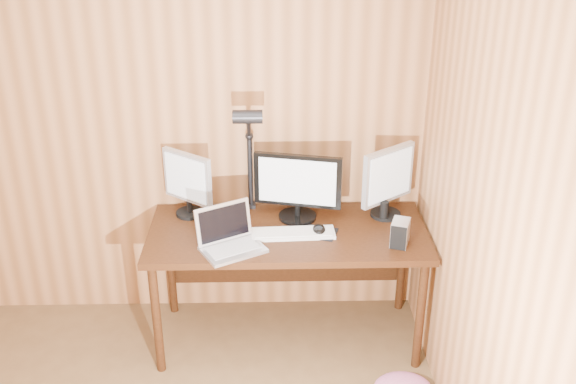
{
  "coord_description": "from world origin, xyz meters",
  "views": [
    {
      "loc": [
        0.85,
        -1.76,
        2.62
      ],
      "look_at": [
        0.93,
        1.58,
        1.02
      ],
      "focal_mm": 42.0,
      "sensor_mm": 36.0,
      "label": 1
    }
  ],
  "objects_px": {
    "hard_drive": "(400,233)",
    "desk": "(288,243)",
    "monitor_right": "(388,180)",
    "speaker": "(384,211)",
    "monitor_center": "(298,186)",
    "desk_lamp": "(249,144)",
    "keyboard": "(293,233)",
    "monitor_left": "(188,183)",
    "laptop": "(229,238)",
    "phone": "(243,243)",
    "mouse": "(319,229)"
  },
  "relations": [
    {
      "from": "hard_drive",
      "to": "desk",
      "type": "bearing_deg",
      "value": 177.18
    },
    {
      "from": "monitor_right",
      "to": "speaker",
      "type": "distance_m",
      "value": 0.18
    },
    {
      "from": "monitor_center",
      "to": "desk_lamp",
      "type": "relative_size",
      "value": 0.7
    },
    {
      "from": "monitor_right",
      "to": "keyboard",
      "type": "relative_size",
      "value": 0.91
    },
    {
      "from": "monitor_left",
      "to": "monitor_right",
      "type": "xyz_separation_m",
      "value": [
        1.17,
        -0.04,
        0.02
      ]
    },
    {
      "from": "desk_lamp",
      "to": "monitor_left",
      "type": "bearing_deg",
      "value": 178.36
    },
    {
      "from": "laptop",
      "to": "speaker",
      "type": "relative_size",
      "value": 3.38
    },
    {
      "from": "laptop",
      "to": "phone",
      "type": "height_order",
      "value": "laptop"
    },
    {
      "from": "monitor_center",
      "to": "monitor_right",
      "type": "xyz_separation_m",
      "value": [
        0.53,
        0.02,
        0.02
      ]
    },
    {
      "from": "mouse",
      "to": "phone",
      "type": "distance_m",
      "value": 0.44
    },
    {
      "from": "monitor_center",
      "to": "monitor_left",
      "type": "bearing_deg",
      "value": -172.39
    },
    {
      "from": "speaker",
      "to": "desk_lamp",
      "type": "bearing_deg",
      "value": 172.85
    },
    {
      "from": "monitor_right",
      "to": "speaker",
      "type": "bearing_deg",
      "value": -148.13
    },
    {
      "from": "monitor_center",
      "to": "hard_drive",
      "type": "distance_m",
      "value": 0.66
    },
    {
      "from": "laptop",
      "to": "hard_drive",
      "type": "xyz_separation_m",
      "value": [
        0.94,
        0.01,
        0.01
      ]
    },
    {
      "from": "monitor_right",
      "to": "desk",
      "type": "bearing_deg",
      "value": 152.6
    },
    {
      "from": "monitor_right",
      "to": "phone",
      "type": "xyz_separation_m",
      "value": [
        -0.84,
        -0.33,
        -0.23
      ]
    },
    {
      "from": "mouse",
      "to": "phone",
      "type": "xyz_separation_m",
      "value": [
        -0.43,
        -0.12,
        -0.02
      ]
    },
    {
      "from": "desk",
      "to": "monitor_right",
      "type": "bearing_deg",
      "value": 9.68
    },
    {
      "from": "monitor_center",
      "to": "phone",
      "type": "distance_m",
      "value": 0.48
    },
    {
      "from": "laptop",
      "to": "phone",
      "type": "bearing_deg",
      "value": -8.37
    },
    {
      "from": "desk",
      "to": "keyboard",
      "type": "relative_size",
      "value": 3.35
    },
    {
      "from": "hard_drive",
      "to": "desk_lamp",
      "type": "distance_m",
      "value": 0.99
    },
    {
      "from": "laptop",
      "to": "phone",
      "type": "xyz_separation_m",
      "value": [
        0.08,
        0.03,
        -0.05
      ]
    },
    {
      "from": "laptop",
      "to": "speaker",
      "type": "xyz_separation_m",
      "value": [
        0.89,
        0.3,
        0.0
      ]
    },
    {
      "from": "mouse",
      "to": "desk_lamp",
      "type": "bearing_deg",
      "value": 160.0
    },
    {
      "from": "mouse",
      "to": "desk_lamp",
      "type": "distance_m",
      "value": 0.63
    },
    {
      "from": "desk_lamp",
      "to": "speaker",
      "type": "bearing_deg",
      "value": -9.62
    },
    {
      "from": "monitor_center",
      "to": "desk_lamp",
      "type": "distance_m",
      "value": 0.37
    },
    {
      "from": "desk_lamp",
      "to": "monitor_center",
      "type": "bearing_deg",
      "value": -15.23
    },
    {
      "from": "monitor_center",
      "to": "speaker",
      "type": "xyz_separation_m",
      "value": [
        0.51,
        -0.04,
        -0.15
      ]
    },
    {
      "from": "monitor_right",
      "to": "desk_lamp",
      "type": "distance_m",
      "value": 0.84
    },
    {
      "from": "desk",
      "to": "monitor_center",
      "type": "height_order",
      "value": "monitor_center"
    },
    {
      "from": "phone",
      "to": "desk",
      "type": "bearing_deg",
      "value": 46.49
    },
    {
      "from": "phone",
      "to": "speaker",
      "type": "bearing_deg",
      "value": 22.75
    },
    {
      "from": "monitor_right",
      "to": "mouse",
      "type": "xyz_separation_m",
      "value": [
        -0.41,
        -0.2,
        -0.21
      ]
    },
    {
      "from": "monitor_center",
      "to": "speaker",
      "type": "height_order",
      "value": "monitor_center"
    },
    {
      "from": "hard_drive",
      "to": "phone",
      "type": "height_order",
      "value": "hard_drive"
    },
    {
      "from": "keyboard",
      "to": "hard_drive",
      "type": "distance_m",
      "value": 0.6
    },
    {
      "from": "desk",
      "to": "hard_drive",
      "type": "height_order",
      "value": "hard_drive"
    },
    {
      "from": "monitor_left",
      "to": "mouse",
      "type": "distance_m",
      "value": 0.82
    },
    {
      "from": "laptop",
      "to": "hard_drive",
      "type": "relative_size",
      "value": 2.62
    },
    {
      "from": "laptop",
      "to": "monitor_right",
      "type": "bearing_deg",
      "value": -7.8
    },
    {
      "from": "monitor_center",
      "to": "hard_drive",
      "type": "height_order",
      "value": "monitor_center"
    },
    {
      "from": "desk",
      "to": "monitor_right",
      "type": "xyz_separation_m",
      "value": [
        0.59,
        0.1,
        0.35
      ]
    },
    {
      "from": "monitor_center",
      "to": "laptop",
      "type": "bearing_deg",
      "value": -126.22
    },
    {
      "from": "desk",
      "to": "laptop",
      "type": "bearing_deg",
      "value": -142.02
    },
    {
      "from": "monitor_center",
      "to": "laptop",
      "type": "distance_m",
      "value": 0.53
    },
    {
      "from": "mouse",
      "to": "speaker",
      "type": "bearing_deg",
      "value": 33.34
    },
    {
      "from": "speaker",
      "to": "keyboard",
      "type": "bearing_deg",
      "value": -162.42
    }
  ]
}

